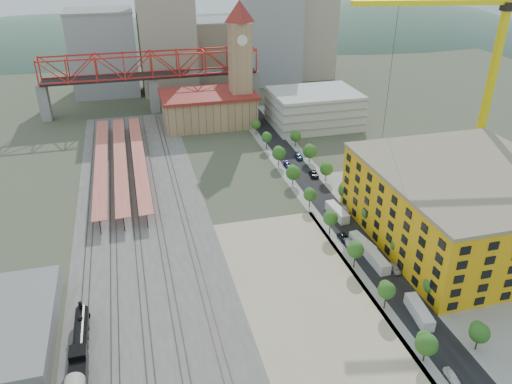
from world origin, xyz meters
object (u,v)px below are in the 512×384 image
object	(u,v)px
tower_crane	(483,58)
site_trailer_d	(337,212)
locomotive	(80,346)
site_trailer_c	(362,243)
car_0	(452,376)
construction_building	(465,206)
site_trailer_a	(419,312)
clock_tower	(240,53)
site_trailer_b	(376,260)

from	to	relation	value
tower_crane	site_trailer_d	bearing A→B (deg)	-165.78
locomotive	site_trailer_c	size ratio (longest dim) A/B	2.60
locomotive	car_0	world-z (taller)	locomotive
construction_building	site_trailer_d	xyz separation A→B (m)	(-26.00, 18.04, -8.07)
locomotive	site_trailer_a	size ratio (longest dim) A/B	2.41
clock_tower	locomotive	bearing A→B (deg)	-116.29
site_trailer_a	site_trailer_c	world-z (taller)	site_trailer_a
construction_building	car_0	size ratio (longest dim) A/B	12.83
locomotive	site_trailer_b	bearing A→B (deg)	10.43
locomotive	tower_crane	bearing A→B (deg)	22.79
tower_crane	car_0	world-z (taller)	tower_crane
construction_building	site_trailer_c	size ratio (longest dim) A/B	5.76
locomotive	car_0	xyz separation A→B (m)	(63.00, -22.58, -1.46)
construction_building	site_trailer_b	xyz separation A→B (m)	(-26.00, -5.27, -8.08)
clock_tower	site_trailer_d	bearing A→B (deg)	-84.42
site_trailer_b	construction_building	bearing A→B (deg)	10.89
clock_tower	construction_building	distance (m)	107.36
clock_tower	site_trailer_d	world-z (taller)	clock_tower
site_trailer_a	locomotive	bearing A→B (deg)	-179.11
site_trailer_d	locomotive	bearing A→B (deg)	-156.37
tower_crane	site_trailer_b	bearing A→B (deg)	-142.90
locomotive	tower_crane	distance (m)	127.16
site_trailer_b	site_trailer_c	xyz separation A→B (m)	(0.00, 7.38, -0.13)
site_trailer_c	clock_tower	bearing A→B (deg)	85.98
tower_crane	construction_building	bearing A→B (deg)	-124.35
site_trailer_b	clock_tower	bearing A→B (deg)	93.78
site_trailer_a	construction_building	bearing A→B (deg)	49.61
site_trailer_c	site_trailer_d	world-z (taller)	site_trailer_d
site_trailer_a	site_trailer_b	xyz separation A→B (m)	(0.00, 18.89, 0.04)
clock_tower	construction_building	bearing A→B (deg)	-71.22
clock_tower	site_trailer_c	bearing A→B (deg)	-85.33
site_trailer_b	site_trailer_d	xyz separation A→B (m)	(0.00, 23.31, 0.01)
clock_tower	site_trailer_b	xyz separation A→B (m)	(8.00, -105.26, -27.36)
site_trailer_a	site_trailer_d	world-z (taller)	site_trailer_d
clock_tower	site_trailer_b	bearing A→B (deg)	-85.65
construction_building	site_trailer_d	distance (m)	32.66
construction_building	site_trailer_b	distance (m)	27.73
site_trailer_a	site_trailer_b	world-z (taller)	site_trailer_b
locomotive	site_trailer_d	distance (m)	74.93
tower_crane	site_trailer_a	world-z (taller)	tower_crane
site_trailer_b	car_0	bearing A→B (deg)	-95.50
construction_building	car_0	xyz separation A→B (m)	(-29.00, -40.00, -8.74)
site_trailer_d	car_0	world-z (taller)	site_trailer_d
construction_building	site_trailer_a	world-z (taller)	construction_building
clock_tower	site_trailer_c	distance (m)	101.99
locomotive	site_trailer_b	xyz separation A→B (m)	(66.00, 12.15, -0.80)
construction_building	site_trailer_a	size ratio (longest dim) A/B	5.35
site_trailer_a	site_trailer_b	distance (m)	18.89
locomotive	car_0	distance (m)	66.94
locomotive	site_trailer_d	world-z (taller)	locomotive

